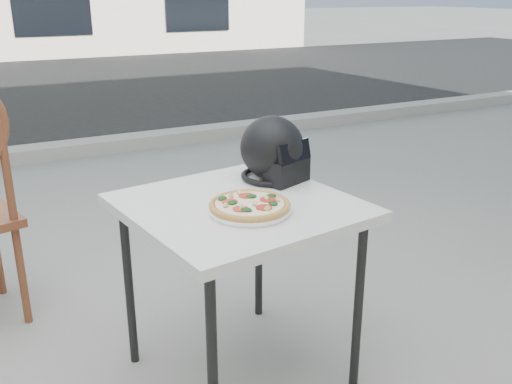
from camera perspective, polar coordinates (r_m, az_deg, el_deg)
name	(u,v)px	position (r m, az deg, el deg)	size (l,w,h in m)	color
ground	(82,339)	(2.65, -17.02, -13.89)	(80.00, 80.00, 0.00)	gray
curb	(10,156)	(5.40, -23.38, 3.30)	(30.00, 0.25, 0.12)	#98958E
cafe_table_main	(239,219)	(2.04, -1.69, -2.74)	(0.85, 0.85, 0.71)	silver
plate	(250,210)	(1.92, -0.64, -1.84)	(0.36, 0.36, 0.02)	white
pizza	(250,205)	(1.91, -0.64, -1.28)	(0.33, 0.33, 0.03)	#BF8E46
helmet	(274,152)	(2.23, 1.77, 4.04)	(0.32, 0.32, 0.25)	black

